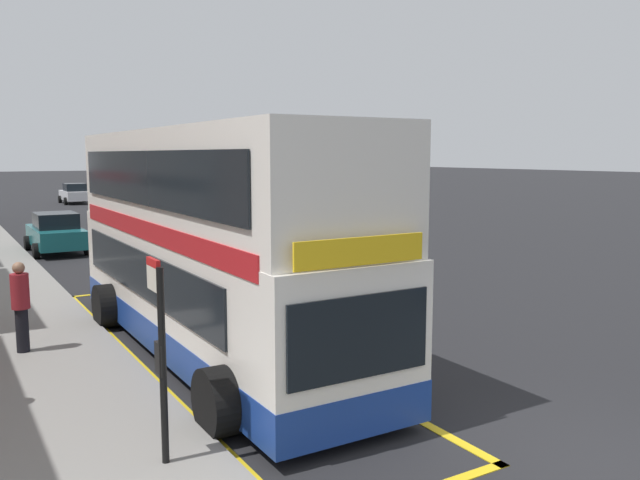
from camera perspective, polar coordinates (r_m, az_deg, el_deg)
ground_plane at (r=37.60m, az=-19.94°, el=1.07°), size 260.00×260.00×0.00m
double_decker_bus at (r=12.98m, az=-9.82°, el=-0.86°), size 3.18×10.65×4.40m
bus_bay_markings at (r=13.52m, az=-9.93°, el=-9.48°), size 3.02×13.32×0.01m
bus_stop_sign at (r=8.25m, az=-13.88°, el=-8.76°), size 0.09×0.51×2.53m
parked_car_white_behind at (r=56.02m, az=-20.75°, el=3.83°), size 2.09×4.20×1.62m
parked_car_teal_ahead at (r=41.98m, az=-14.59°, el=3.01°), size 2.09×4.20×1.62m
parked_car_teal_distant at (r=28.15m, az=-22.18°, el=0.58°), size 2.09×4.20×1.62m
pedestrian_further_back at (r=13.75m, az=-24.82°, el=-5.05°), size 0.34×0.34×1.76m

